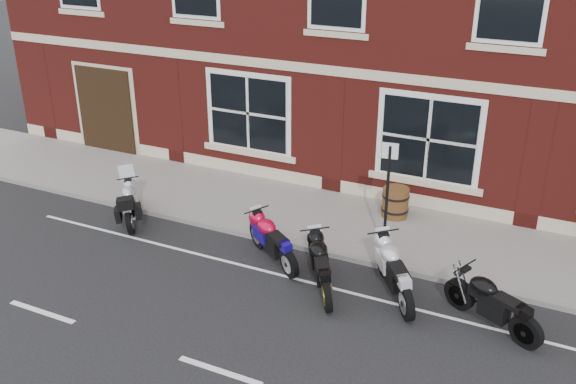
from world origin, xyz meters
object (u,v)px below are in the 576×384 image
at_px(moto_touring_silver, 132,201).
at_px(moto_sport_black, 323,264).
at_px(parking_sign, 387,189).
at_px(barrel_planter, 395,202).
at_px(moto_sport_red, 273,238).
at_px(moto_sport_silver, 396,269).
at_px(moto_naked_black, 492,300).

bearing_deg(moto_touring_silver, moto_sport_black, -43.57).
xyz_separation_m(moto_touring_silver, parking_sign, (6.13, 1.13, 1.05)).
distance_m(moto_sport_black, barrel_planter, 3.63).
height_order(moto_sport_red, moto_sport_silver, moto_sport_silver).
xyz_separation_m(moto_sport_black, moto_sport_silver, (1.40, 0.40, 0.03)).
height_order(moto_sport_silver, parking_sign, parking_sign).
bearing_deg(moto_sport_red, moto_touring_silver, 122.08).
bearing_deg(moto_naked_black, parking_sign, 83.47).
xyz_separation_m(moto_sport_black, moto_naked_black, (3.30, 0.14, -0.01)).
bearing_deg(barrel_planter, moto_sport_black, -96.72).
relative_size(barrel_planter, parking_sign, 0.30).
height_order(moto_sport_black, parking_sign, parking_sign).
height_order(moto_sport_red, moto_sport_black, moto_sport_black).
xyz_separation_m(moto_sport_silver, barrel_planter, (-0.97, 3.21, -0.09)).
xyz_separation_m(moto_naked_black, barrel_planter, (-2.87, 3.46, -0.06)).
bearing_deg(moto_sport_red, moto_naked_black, -59.04).
bearing_deg(moto_touring_silver, barrel_planter, -9.67).
xyz_separation_m(moto_sport_black, parking_sign, (0.67, 1.96, 1.01)).
distance_m(moto_sport_red, moto_sport_black, 1.52).
height_order(moto_sport_red, moto_naked_black, moto_naked_black).
xyz_separation_m(moto_sport_silver, moto_naked_black, (1.90, -0.26, -0.04)).
distance_m(moto_sport_black, parking_sign, 2.30).
distance_m(moto_sport_red, moto_naked_black, 4.73).
bearing_deg(parking_sign, moto_touring_silver, -176.61).
bearing_deg(barrel_planter, parking_sign, -81.64).
relative_size(moto_touring_silver, moto_sport_red, 0.92).
bearing_deg(moto_touring_silver, moto_naked_black, -39.41).
height_order(moto_sport_black, moto_naked_black, moto_sport_black).
distance_m(moto_sport_silver, parking_sign, 1.98).
bearing_deg(parking_sign, moto_naked_black, -41.67).
height_order(moto_sport_red, parking_sign, parking_sign).
distance_m(moto_naked_black, parking_sign, 3.36).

